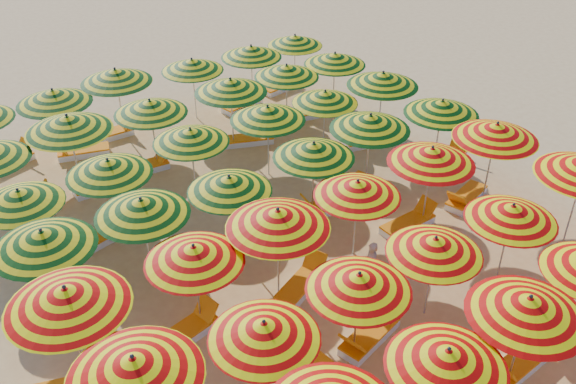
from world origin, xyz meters
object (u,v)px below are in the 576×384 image
object	(u,v)px
umbrella_29	(442,107)
umbrella_26	(229,184)
umbrella_16	(512,213)
lounger_29	(110,134)
umbrella_40	(287,71)
lounger_14	(409,223)
lounger_20	(104,236)
lounger_19	(56,252)
lounger_31	(282,86)
umbrella_46	(251,52)
lounger_25	(250,139)
lounger_18	(450,160)
umbrella_19	(194,254)
umbrella_41	(335,59)
lounger_10	(368,337)
umbrella_8	(447,359)
lounger_22	(23,204)
lounger_28	(82,151)
lounger_17	(350,188)
lounger_30	(243,104)
umbrella_30	(19,197)
umbrella_20	(278,219)
lounger_27	(9,162)
umbrella_44	(116,76)
lounger_7	(518,365)
umbrella_18	(67,298)
umbrella_31	(108,167)
umbrella_38	(150,107)
umbrella_27	(314,150)
umbrella_45	(192,65)
umbrella_47	(295,40)
umbrella_33	(268,113)
umbrella_12	(134,367)
umbrella_24	(43,239)
umbrella_13	(264,331)
lounger_13	(302,284)
lounger_21	(367,141)
lounger_16	(328,206)
umbrella_15	(435,246)
umbrella_32	(191,136)
umbrella_34	(325,97)
umbrella_37	(68,124)
umbrella_25	(142,207)
umbrella_22	(432,156)
umbrella_39	(231,86)
umbrella_14	(359,282)
lounger_23	(99,185)
lounger_24	(144,167)
umbrella_21	(357,189)

from	to	relation	value
umbrella_29	umbrella_26	bearing A→B (deg)	179.65
umbrella_16	lounger_29	size ratio (longest dim) A/B	1.38
umbrella_40	lounger_14	distance (m)	7.52
umbrella_26	lounger_20	size ratio (longest dim) A/B	1.30
lounger_19	lounger_31	distance (m)	12.43
umbrella_46	lounger_25	distance (m)	3.76
lounger_18	lounger_25	xyz separation A→B (m)	(-4.74, 5.00, 0.00)
lounger_19	lounger_29	size ratio (longest dim) A/B	1.05
umbrella_46	lounger_14	distance (m)	9.73
umbrella_19	umbrella_41	xyz separation A→B (m)	(9.52, 7.24, 0.02)
lounger_10	lounger_20	xyz separation A→B (m)	(-3.65, 7.10, 0.00)
umbrella_8	lounger_31	size ratio (longest dim) A/B	1.54
lounger_14	lounger_18	distance (m)	4.03
lounger_22	lounger_28	bearing A→B (deg)	47.75
lounger_17	lounger_30	xyz separation A→B (m)	(0.30, 7.02, 0.00)
umbrella_30	umbrella_20	bearing A→B (deg)	-45.37
lounger_27	umbrella_29	bearing A→B (deg)	-53.79
umbrella_44	lounger_7	size ratio (longest dim) A/B	1.73
umbrella_8	umbrella_18	world-z (taller)	umbrella_18
umbrella_31	umbrella_38	xyz separation A→B (m)	(2.43, 2.75, 0.01)
umbrella_19	umbrella_27	size ratio (longest dim) A/B	1.07
umbrella_45	umbrella_47	distance (m)	4.61
umbrella_33	lounger_31	distance (m)	6.94
umbrella_16	umbrella_38	bearing A→B (deg)	115.74
umbrella_12	lounger_19	size ratio (longest dim) A/B	1.45
umbrella_24	umbrella_30	size ratio (longest dim) A/B	1.08
umbrella_13	lounger_10	distance (m)	3.45
lounger_13	lounger_21	xyz separation A→B (m)	(6.21, 4.84, 0.00)
umbrella_27	umbrella_33	world-z (taller)	umbrella_33
lounger_14	lounger_25	world-z (taller)	same
umbrella_8	lounger_16	xyz separation A→B (m)	(2.94, 7.32, -1.98)
umbrella_15	umbrella_32	xyz separation A→B (m)	(-2.22, 7.69, 0.04)
umbrella_34	umbrella_37	distance (m)	8.07
umbrella_34	umbrella_40	xyz separation A→B (m)	(0.03, 2.30, 0.10)
lounger_18	umbrella_15	bearing A→B (deg)	-161.01
umbrella_19	umbrella_25	distance (m)	2.25
umbrella_30	umbrella_47	world-z (taller)	umbrella_30
umbrella_18	lounger_13	size ratio (longest dim) A/B	1.84
umbrella_37	umbrella_47	xyz separation A→B (m)	(9.93, 2.67, -0.33)
lounger_16	lounger_20	distance (m)	6.53
lounger_29	umbrella_34	bearing A→B (deg)	-41.42
umbrella_22	umbrella_39	bearing A→B (deg)	107.81
umbrella_8	umbrella_45	xyz separation A→B (m)	(2.52, 15.02, -0.02)
lounger_20	lounger_21	world-z (taller)	same
umbrella_14	umbrella_25	xyz separation A→B (m)	(-2.68, 5.01, 0.07)
lounger_7	lounger_18	xyz separation A→B (m)	(5.22, 7.07, 0.00)
lounger_22	lounger_23	bearing A→B (deg)	1.02
lounger_24	lounger_30	bearing A→B (deg)	27.91
umbrella_47	umbrella_21	bearing A→B (deg)	-116.35
umbrella_47	lounger_20	distance (m)	11.76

